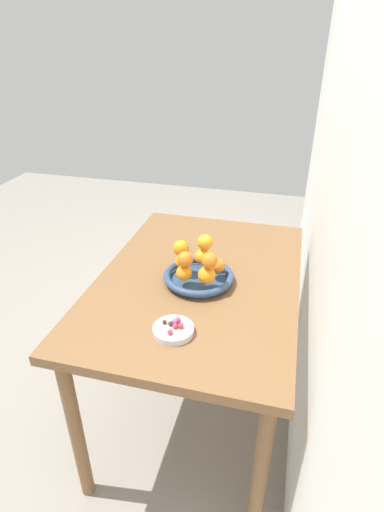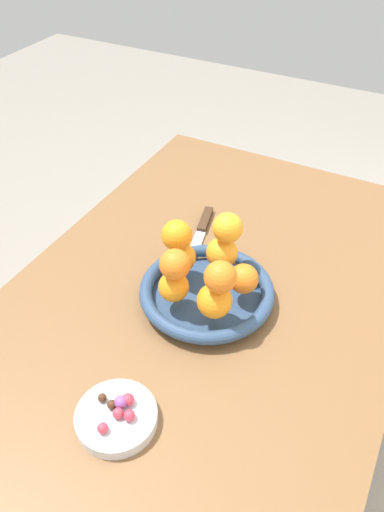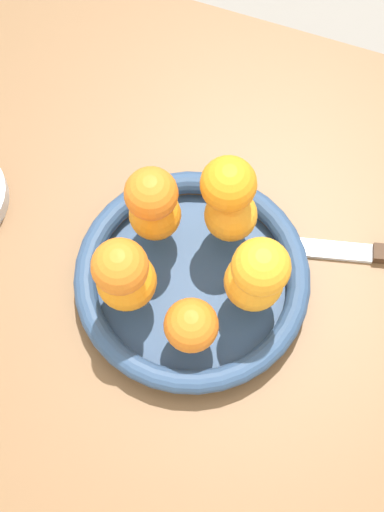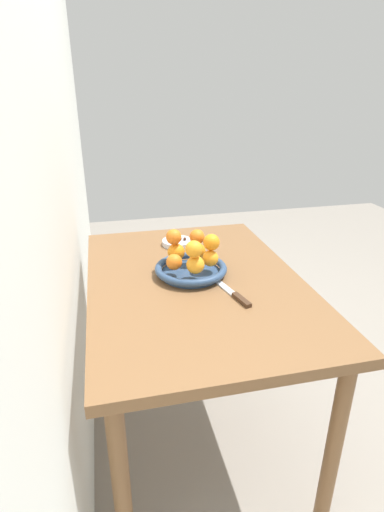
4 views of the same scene
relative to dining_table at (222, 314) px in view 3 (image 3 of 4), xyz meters
name	(u,v)px [view 3 (image 3 of 4)]	position (x,y,z in m)	size (l,w,h in m)	color
ground_plane	(211,415)	(0.00, 0.00, -0.65)	(6.00, 6.00, 0.00)	gray
dining_table	(222,314)	(0.00, 0.00, 0.00)	(1.10, 0.76, 0.74)	brown
fruit_bowl	(192,279)	(0.04, 0.01, 0.11)	(0.27, 0.27, 0.04)	navy
orange_0	(191,325)	(0.01, 0.07, 0.16)	(0.06, 0.06, 0.06)	orange
orange_1	(254,282)	(-0.03, 0.01, 0.16)	(0.06, 0.06, 0.06)	orange
orange_2	(231,215)	(0.02, -0.06, 0.16)	(0.06, 0.06, 0.06)	orange
orange_3	(155,214)	(0.09, -0.03, 0.16)	(0.06, 0.06, 0.06)	orange
orange_4	(126,281)	(0.10, 0.05, 0.16)	(0.06, 0.06, 0.06)	orange
orange_5	(228,184)	(0.02, -0.06, 0.22)	(0.06, 0.06, 0.06)	orange
orange_6	(151,194)	(0.09, -0.03, 0.21)	(0.06, 0.06, 0.06)	orange
orange_7	(120,267)	(0.09, 0.06, 0.22)	(0.06, 0.06, 0.06)	orange
orange_8	(261,267)	(-0.04, 0.01, 0.22)	(0.06, 0.06, 0.06)	orange
knife	(358,252)	(-0.13, -0.09, 0.09)	(0.26, 0.08, 0.01)	#3F2819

